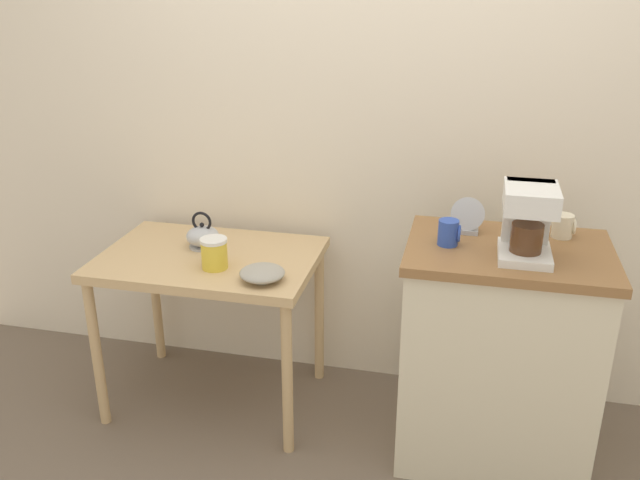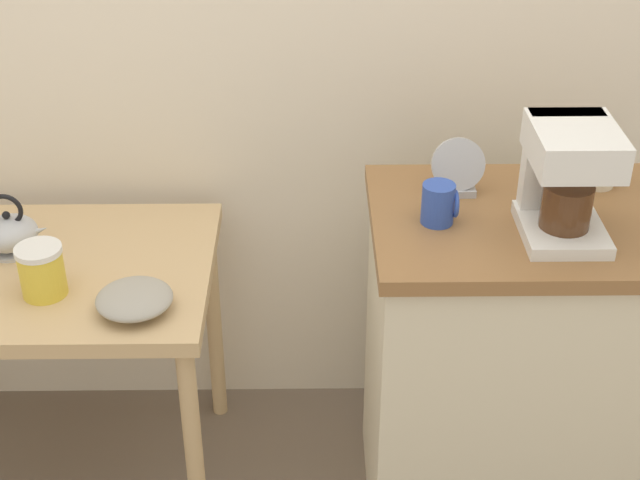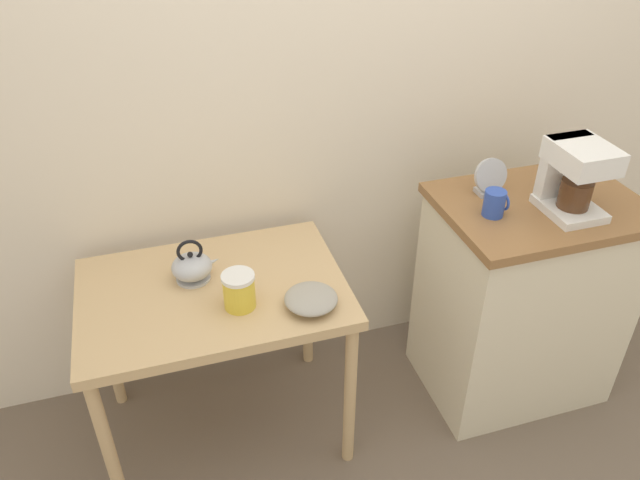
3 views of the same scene
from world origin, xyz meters
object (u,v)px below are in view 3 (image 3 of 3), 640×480
(bowl_stoneware, at_px, (311,299))
(table_clock, at_px, (490,179))
(teakettle, at_px, (192,267))
(mug_small_cream, at_px, (566,166))
(mug_blue, at_px, (495,203))
(coffee_maker, at_px, (573,174))
(canister_enamel, at_px, (239,291))

(bowl_stoneware, xyz_separation_m, table_clock, (0.75, 0.22, 0.21))
(teakettle, height_order, mug_small_cream, mug_small_cream)
(bowl_stoneware, relative_size, mug_blue, 1.85)
(coffee_maker, xyz_separation_m, mug_small_cream, (0.15, 0.22, -0.10))
(teakettle, relative_size, coffee_maker, 0.66)
(coffee_maker, bearing_deg, mug_blue, 171.42)
(canister_enamel, distance_m, mug_blue, 0.93)
(coffee_maker, bearing_deg, bowl_stoneware, -177.50)
(canister_enamel, relative_size, mug_blue, 1.33)
(mug_small_cream, bearing_deg, table_clock, -174.33)
(teakettle, distance_m, mug_small_cream, 1.47)
(teakettle, relative_size, canister_enamel, 1.35)
(bowl_stoneware, distance_m, coffee_maker, 1.00)
(teakettle, height_order, mug_blue, mug_blue)
(bowl_stoneware, bearing_deg, teakettle, 143.03)
(mug_small_cream, bearing_deg, coffee_maker, -124.42)
(coffee_maker, relative_size, mug_small_cream, 2.93)
(bowl_stoneware, xyz_separation_m, teakettle, (-0.35, 0.26, 0.02))
(teakettle, xyz_separation_m, canister_enamel, (0.13, -0.19, 0.01))
(canister_enamel, xyz_separation_m, coffee_maker, (1.18, -0.03, 0.26))
(teakettle, bearing_deg, table_clock, -2.11)
(bowl_stoneware, relative_size, canister_enamel, 1.39)
(teakettle, bearing_deg, canister_enamel, -56.48)
(mug_blue, relative_size, table_clock, 0.69)
(teakettle, distance_m, coffee_maker, 1.36)
(teakettle, xyz_separation_m, coffee_maker, (1.31, -0.22, 0.27))
(canister_enamel, bearing_deg, mug_blue, 0.66)
(teakettle, distance_m, canister_enamel, 0.23)
(table_clock, bearing_deg, bowl_stoneware, -163.50)
(bowl_stoneware, xyz_separation_m, mug_blue, (0.69, 0.08, 0.20))
(bowl_stoneware, bearing_deg, table_clock, 16.50)
(mug_small_cream, height_order, table_clock, table_clock)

